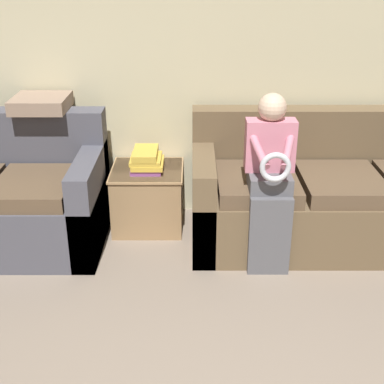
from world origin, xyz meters
name	(u,v)px	position (x,y,z in m)	size (l,w,h in m)	color
wall_back	(222,57)	(0.00, 3.31, 1.27)	(7.88, 0.06, 2.55)	beige
couch_main	(336,197)	(0.85, 2.81, 0.33)	(2.11, 0.91, 0.93)	brown
couch_side	(7,200)	(-1.60, 2.74, 0.34)	(1.45, 0.89, 0.94)	#4C4C56
child_left_seated	(273,176)	(0.30, 2.43, 0.66)	(0.33, 0.38, 1.19)	#56565B
side_shelf	(150,197)	(-0.56, 2.99, 0.25)	(0.55, 0.53, 0.48)	#9E7A51
book_stack	(149,160)	(-0.56, 2.99, 0.56)	(0.25, 0.32, 0.16)	#7A4284
throw_pillow	(44,103)	(-1.33, 3.04, 0.99)	(0.40, 0.40, 0.10)	gray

